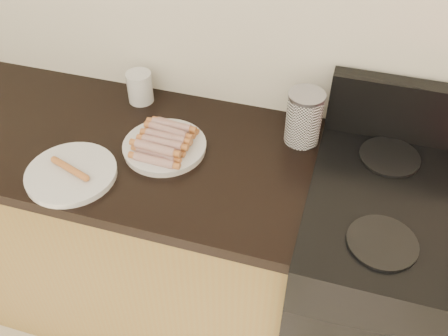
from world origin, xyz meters
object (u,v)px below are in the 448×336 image
(stove, at_px, (408,302))
(main_plate, at_px, (165,148))
(canister, at_px, (304,117))
(side_plate, at_px, (71,174))
(mug, at_px, (140,87))

(stove, bearing_deg, main_plate, 178.39)
(stove, bearing_deg, canister, 156.36)
(stove, height_order, main_plate, main_plate)
(stove, relative_size, canister, 5.23)
(side_plate, height_order, canister, canister)
(side_plate, height_order, mug, mug)
(stove, height_order, mug, mug)
(stove, xyz_separation_m, side_plate, (-1.06, -0.17, 0.45))
(stove, distance_m, side_plate, 1.16)
(stove, bearing_deg, mug, 166.40)
(canister, xyz_separation_m, mug, (-0.57, 0.05, -0.03))
(side_plate, relative_size, mug, 2.45)
(main_plate, bearing_deg, stove, -1.61)
(canister, bearing_deg, side_plate, -149.71)
(main_plate, bearing_deg, side_plate, -139.12)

